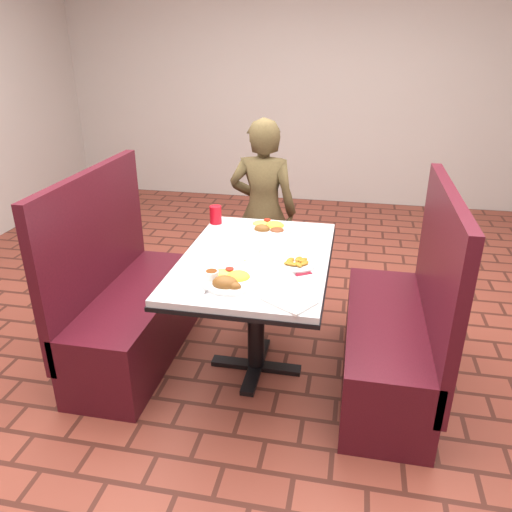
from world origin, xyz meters
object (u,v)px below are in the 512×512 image
at_px(booth_bench_right, 396,336).
at_px(plantain_plate, 297,263).
at_px(far_dinner_plate, 269,226).
at_px(booth_bench_left, 129,308).
at_px(near_dinner_plate, 229,277).
at_px(red_tumbler, 216,215).
at_px(dining_table, 256,272).
at_px(diner_person, 263,212).

xyz_separation_m(booth_bench_right, plantain_plate, (-0.56, -0.08, 0.43)).
relative_size(far_dinner_plate, plantain_plate, 1.48).
xyz_separation_m(booth_bench_left, near_dinner_plate, (0.73, -0.35, 0.45)).
xyz_separation_m(far_dinner_plate, red_tumbler, (-0.36, 0.05, 0.03)).
height_order(dining_table, plantain_plate, plantain_plate).
height_order(dining_table, near_dinner_plate, near_dinner_plate).
xyz_separation_m(dining_table, red_tumbler, (-0.36, 0.47, 0.15)).
xyz_separation_m(booth_bench_right, far_dinner_plate, (-0.80, 0.42, 0.45)).
xyz_separation_m(near_dinner_plate, plantain_plate, (0.30, 0.27, -0.02)).
distance_m(near_dinner_plate, red_tumbler, 0.87).
height_order(booth_bench_right, near_dinner_plate, booth_bench_right).
height_order(dining_table, diner_person, diner_person).
bearing_deg(booth_bench_left, dining_table, 0.00).
relative_size(diner_person, red_tumbler, 11.81).
xyz_separation_m(dining_table, booth_bench_right, (0.80, 0.00, -0.32)).
distance_m(dining_table, diner_person, 0.97).
bearing_deg(plantain_plate, booth_bench_right, 8.22).
bearing_deg(far_dinner_plate, booth_bench_left, -152.32).
relative_size(booth_bench_right, plantain_plate, 6.06).
xyz_separation_m(dining_table, diner_person, (-0.14, 0.96, 0.03)).
relative_size(booth_bench_right, red_tumbler, 10.42).
distance_m(booth_bench_right, near_dinner_plate, 1.04).
xyz_separation_m(booth_bench_left, booth_bench_right, (1.60, 0.00, 0.00)).
bearing_deg(red_tumbler, dining_table, -52.42).
bearing_deg(booth_bench_right, far_dinner_plate, 152.41).
distance_m(diner_person, plantain_plate, 1.11).
relative_size(booth_bench_left, far_dinner_plate, 4.09).
xyz_separation_m(diner_person, plantain_plate, (0.38, -1.04, 0.08)).
xyz_separation_m(near_dinner_plate, red_tumbler, (-0.29, 0.82, 0.03)).
relative_size(booth_bench_left, plantain_plate, 6.06).
bearing_deg(dining_table, booth_bench_right, 0.00).
relative_size(dining_table, far_dinner_plate, 4.13).
bearing_deg(near_dinner_plate, far_dinner_plate, 85.19).
bearing_deg(red_tumbler, booth_bench_right, -21.99).
bearing_deg(red_tumbler, plantain_plate, -42.64).
distance_m(far_dinner_plate, plantain_plate, 0.55).
bearing_deg(diner_person, dining_table, 98.55).
xyz_separation_m(booth_bench_left, diner_person, (0.66, 0.96, 0.35)).
bearing_deg(near_dinner_plate, diner_person, 93.19).
relative_size(plantain_plate, red_tumbler, 1.72).
bearing_deg(near_dinner_plate, dining_table, 79.26).
distance_m(plantain_plate, red_tumbler, 0.81).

